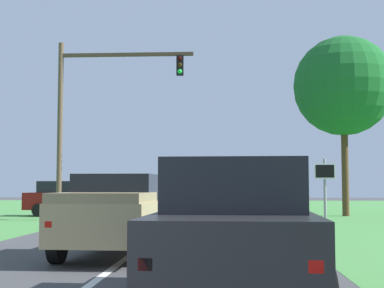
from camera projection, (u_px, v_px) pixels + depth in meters
name	position (u px, v px, depth m)	size (l,w,h in m)	color
ground_plane	(146.00, 244.00, 15.65)	(120.00, 120.00, 0.00)	#424244
red_suv_near	(235.00, 230.00, 7.59)	(2.32, 4.62, 1.93)	black
pickup_truck_lead	(121.00, 213.00, 13.20)	(2.34, 5.65, 1.85)	tan
traffic_light	(92.00, 105.00, 26.35)	(6.33, 0.40, 8.28)	brown
keep_moving_sign	(325.00, 189.00, 15.97)	(0.60, 0.09, 2.35)	gray
oak_tree_right	(343.00, 86.00, 30.28)	(5.30, 5.30, 9.55)	#4C351E
crossing_suv_far	(71.00, 198.00, 29.82)	(4.79, 2.10, 1.83)	maroon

